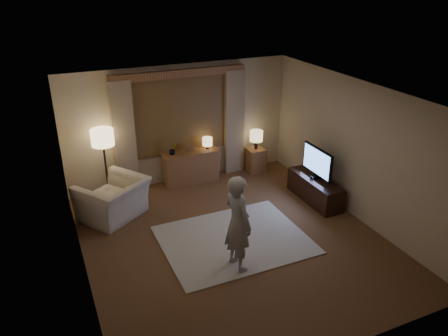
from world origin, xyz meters
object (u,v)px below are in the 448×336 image
sideboard (191,168)px  person (238,223)px  side_table (256,160)px  tv_stand (315,189)px  armchair (113,200)px

sideboard → person: (-0.39, -3.20, 0.47)m
side_table → tv_stand: 1.84m
sideboard → tv_stand: size_ratio=0.86×
tv_stand → side_table: bearing=103.6°
armchair → tv_stand: (3.90, -1.00, -0.13)m
sideboard → armchair: size_ratio=1.03×
armchair → tv_stand: armchair is taller
sideboard → side_table: 1.59m
tv_stand → person: (-2.41, -1.36, 0.57)m
side_table → person: bearing=-122.1°
sideboard → tv_stand: (2.02, -1.84, -0.10)m
armchair → sideboard: bearing=168.6°
tv_stand → armchair: bearing=165.6°
sideboard → armchair: bearing=-155.8°
sideboard → person: person is taller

